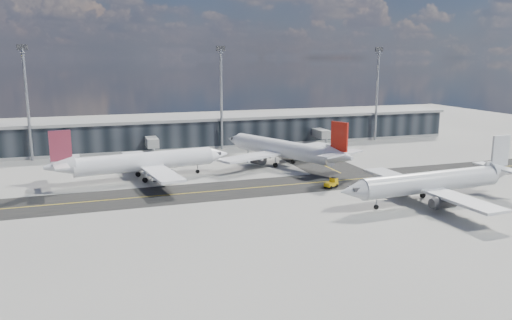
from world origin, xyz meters
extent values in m
plane|color=gray|center=(0.00, 0.00, 0.00)|extent=(300.00, 300.00, 0.00)
cube|color=black|center=(0.00, 4.00, 0.01)|extent=(180.00, 14.00, 0.02)
cube|color=black|center=(18.00, 35.00, 0.01)|extent=(14.00, 50.00, 0.02)
cube|color=yellow|center=(0.00, 4.00, 0.03)|extent=(180.00, 0.25, 0.01)
cube|color=yellow|center=(18.00, 35.00, 0.03)|extent=(0.25, 50.00, 0.01)
cube|color=black|center=(0.00, 55.00, 4.00)|extent=(150.00, 12.00, 8.00)
cube|color=gray|center=(0.00, 55.00, 8.40)|extent=(152.00, 13.00, 0.80)
cube|color=gray|center=(0.00, 55.00, 0.40)|extent=(150.00, 12.20, 0.80)
cube|color=gray|center=(-20.00, 47.00, 3.50)|extent=(3.00, 10.00, 2.40)
cylinder|color=gray|center=(-20.00, 42.00, 1.20)|extent=(0.60, 0.60, 2.40)
cube|color=gray|center=(30.00, 47.00, 3.50)|extent=(3.00, 10.00, 2.40)
cylinder|color=gray|center=(30.00, 42.00, 1.20)|extent=(0.60, 0.60, 2.40)
cylinder|color=gray|center=(-50.00, 48.00, 14.00)|extent=(0.70, 0.70, 28.00)
cube|color=#2D2D30|center=(-50.00, 48.00, 28.20)|extent=(2.50, 0.50, 1.40)
cylinder|color=gray|center=(0.00, 48.00, 14.00)|extent=(0.70, 0.70, 28.00)
cube|color=#2D2D30|center=(0.00, 48.00, 28.20)|extent=(2.50, 0.50, 1.40)
cylinder|color=gray|center=(50.00, 48.00, 14.00)|extent=(0.70, 0.70, 28.00)
cube|color=#2D2D30|center=(50.00, 48.00, 28.20)|extent=(2.50, 0.50, 1.40)
cylinder|color=white|center=(-24.64, 18.23, 3.94)|extent=(29.79, 8.41, 3.94)
cone|color=white|center=(-8.10, 20.79, 3.94)|extent=(5.47, 4.64, 3.94)
cone|color=white|center=(-41.67, 15.60, 4.53)|extent=(6.44, 4.80, 3.94)
cube|color=white|center=(-23.67, 18.38, 2.95)|extent=(9.98, 33.84, 0.49)
cylinder|color=#2D2D30|center=(-23.60, 24.37, 1.87)|extent=(4.43, 2.87, 2.26)
cylinder|color=#2D2D30|center=(-21.79, 12.69, 1.87)|extent=(4.43, 2.87, 2.26)
cube|color=silver|center=(-23.60, 24.37, 2.66)|extent=(2.01, 0.69, 0.79)
cube|color=silver|center=(-21.79, 12.69, 2.66)|extent=(2.01, 0.69, 0.79)
cube|color=#662743|center=(-41.18, 15.67, 8.66)|extent=(4.15, 1.07, 6.10)
cube|color=white|center=(-41.67, 15.60, 5.12)|extent=(4.53, 12.10, 0.34)
cube|color=#2D2D30|center=(-8.58, 20.71, 4.33)|extent=(2.28, 2.44, 0.69)
cylinder|color=gray|center=(-12.96, 20.04, 1.18)|extent=(0.27, 0.27, 1.97)
cylinder|color=black|center=(-12.96, 20.04, 0.44)|extent=(0.93, 0.48, 0.89)
cylinder|color=black|center=(-26.06, 21.00, 0.54)|extent=(1.15, 0.65, 1.08)
cylinder|color=black|center=(-25.16, 15.16, 0.54)|extent=(1.15, 0.65, 1.08)
cylinder|color=white|center=(8.40, 22.69, 4.11)|extent=(16.31, 29.82, 4.11)
cone|color=white|center=(1.29, 38.64, 4.11)|extent=(5.84, 6.36, 4.11)
cone|color=white|center=(15.72, 6.27, 4.73)|extent=(6.26, 7.30, 4.11)
cube|color=white|center=(7.98, 23.63, 3.08)|extent=(33.99, 18.92, 0.51)
cylinder|color=#2D2D30|center=(1.94, 22.05, 1.95)|extent=(3.92, 4.90, 2.36)
cylinder|color=#2D2D30|center=(13.19, 27.07, 1.95)|extent=(3.92, 4.90, 2.36)
cube|color=silver|center=(1.94, 22.05, 2.77)|extent=(1.21, 2.04, 0.82)
cube|color=silver|center=(13.19, 27.07, 2.77)|extent=(1.21, 2.04, 0.82)
cube|color=red|center=(15.51, 6.74, 9.04)|extent=(2.18, 4.13, 6.37)
cube|color=white|center=(15.72, 6.27, 5.34)|extent=(12.43, 7.65, 0.36)
cube|color=#2D2D30|center=(1.50, 38.17, 4.52)|extent=(2.90, 2.80, 0.72)
cylinder|color=gray|center=(3.38, 33.95, 1.23)|extent=(0.33, 0.33, 2.05)
cylinder|color=black|center=(3.38, 33.95, 0.46)|extent=(0.70, 0.99, 0.92)
cylinder|color=black|center=(6.00, 20.49, 0.56)|extent=(0.93, 1.24, 1.13)
cylinder|color=black|center=(11.63, 23.00, 0.56)|extent=(0.93, 1.24, 1.13)
cylinder|color=silver|center=(22.10, -15.88, 3.81)|extent=(28.77, 5.60, 3.81)
cone|color=silver|center=(5.93, -16.90, 3.81)|extent=(4.99, 4.10, 3.81)
cone|color=silver|center=(38.74, -14.84, 4.38)|extent=(5.95, 4.16, 3.81)
cube|color=silver|center=(21.15, -15.94, 2.86)|extent=(6.79, 32.63, 0.48)
cylinder|color=#2D2D30|center=(20.56, -21.71, 1.81)|extent=(4.13, 2.44, 2.19)
cylinder|color=#2D2D30|center=(19.84, -10.30, 1.81)|extent=(4.13, 2.44, 2.19)
cube|color=silver|center=(20.56, -21.71, 2.57)|extent=(1.93, 0.50, 0.76)
cube|color=silver|center=(19.84, -10.30, 2.57)|extent=(1.93, 0.50, 0.76)
cube|color=silver|center=(38.27, -14.87, 8.39)|extent=(4.02, 0.68, 5.91)
cube|color=silver|center=(38.74, -14.84, 4.96)|extent=(3.38, 11.58, 0.33)
cube|color=#2D2D30|center=(6.41, -16.87, 4.19)|extent=(2.03, 2.21, 0.67)
cylinder|color=gray|center=(10.69, -16.60, 1.14)|extent=(0.24, 0.24, 1.91)
cylinder|color=black|center=(10.69, -16.60, 0.43)|extent=(0.88, 0.39, 0.86)
cylinder|color=black|center=(23.23, -18.68, 0.52)|extent=(1.08, 0.54, 1.05)
cylinder|color=black|center=(22.87, -12.97, 0.52)|extent=(1.08, 0.54, 1.05)
cube|color=#DAA60B|center=(9.96, -0.90, 0.77)|extent=(3.39, 2.76, 0.72)
cube|color=#DAA60B|center=(10.77, -0.45, 1.44)|extent=(1.64, 1.72, 0.92)
cube|color=black|center=(10.77, -0.45, 1.80)|extent=(1.52, 1.62, 0.26)
cylinder|color=black|center=(10.53, 0.18, 0.36)|extent=(0.75, 0.57, 0.72)
cylinder|color=black|center=(11.18, -0.98, 0.36)|extent=(0.75, 0.57, 0.72)
cylinder|color=black|center=(8.74, -0.82, 0.36)|extent=(0.75, 0.57, 0.72)
cylinder|color=black|center=(9.39, -1.99, 0.36)|extent=(0.75, 0.57, 0.72)
imported|color=white|center=(19.39, 31.74, 0.82)|extent=(5.30, 6.45, 1.64)
camera|label=1|loc=(-34.99, -88.44, 25.64)|focal=35.00mm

